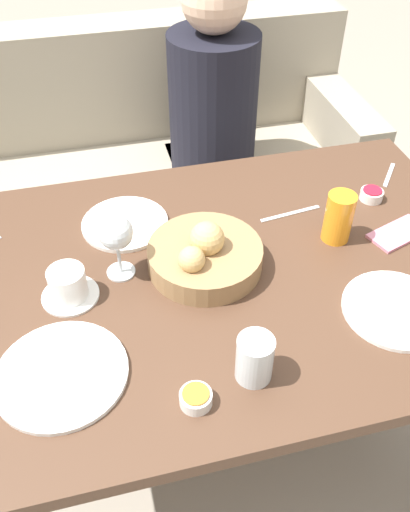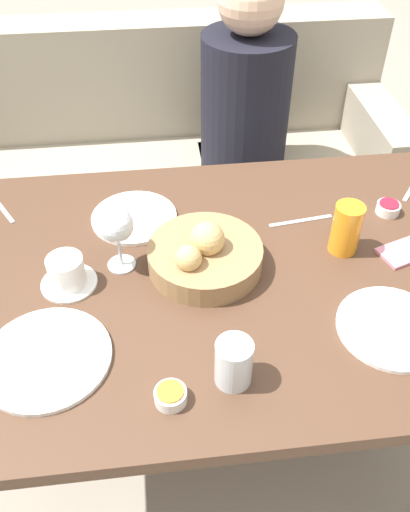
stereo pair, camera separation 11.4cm
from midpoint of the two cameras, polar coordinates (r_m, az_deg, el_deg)
ground_plane at (r=1.84m, az=-0.73°, el=-19.10°), size 10.00×10.00×0.00m
dining_table at (r=1.29m, az=-0.98°, el=-5.03°), size 1.30×0.87×0.77m
couch at (r=2.29m, az=-9.89°, el=7.54°), size 1.88×0.70×0.90m
seated_person at (r=2.10m, az=-0.77°, el=10.60°), size 0.32×0.41×1.17m
bread_basket at (r=1.20m, az=-2.72°, el=0.14°), size 0.26×0.26×0.12m
plate_near_left at (r=1.08m, az=-17.90°, el=-11.88°), size 0.25×0.25×0.01m
plate_near_right at (r=1.18m, az=16.86°, el=-5.53°), size 0.22×0.22×0.01m
plate_far_center at (r=1.36m, az=-10.81°, el=3.30°), size 0.21×0.21×0.01m
juice_glass at (r=1.29m, az=11.46°, el=3.90°), size 0.07×0.07×0.12m
water_tumbler at (r=1.00m, az=1.94°, el=-10.90°), size 0.07×0.07×0.10m
wine_glass at (r=1.16m, az=-12.16°, el=2.12°), size 0.08×0.08×0.16m
coffee_cup at (r=1.19m, az=-16.89°, el=-3.21°), size 0.12×0.12×0.07m
jam_bowl_berry at (r=1.46m, az=15.02°, el=6.18°), size 0.06×0.06×0.03m
jam_bowl_honey at (r=0.99m, az=-4.37°, el=-14.86°), size 0.06×0.06×0.03m
fork_silver at (r=1.38m, az=6.66°, el=4.36°), size 0.16×0.03×0.00m
spoon_coffee at (r=1.58m, az=16.87°, el=8.11°), size 0.09×0.10×0.00m
cell_phone at (r=1.37m, az=17.51°, el=2.20°), size 0.17×0.12×0.01m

